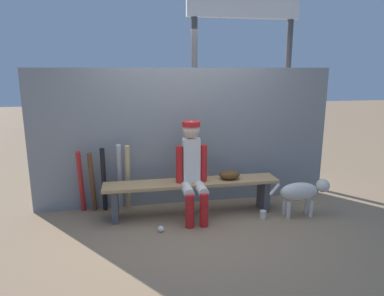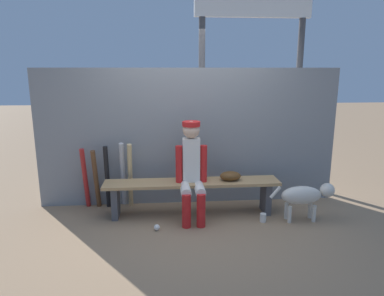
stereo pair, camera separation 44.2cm
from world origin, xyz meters
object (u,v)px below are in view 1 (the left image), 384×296
at_px(baseball_glove, 229,175).
at_px(dog, 303,191).
at_px(bat_aluminum_red, 81,182).
at_px(cup_on_ground, 263,215).
at_px(cup_on_bench, 201,176).
at_px(bat_aluminum_silver, 120,177).
at_px(scoreboard, 247,15).
at_px(dugout_bench, 192,189).
at_px(baseball, 161,229).
at_px(bat_wood_natural, 128,178).
at_px(bat_aluminum_black, 104,180).
at_px(player_seated, 193,168).
at_px(bat_wood_dark, 92,182).

distance_m(baseball_glove, dog, 0.98).
relative_size(bat_aluminum_red, cup_on_ground, 8.06).
height_order(baseball_glove, cup_on_ground, baseball_glove).
height_order(bat_aluminum_red, cup_on_bench, bat_aluminum_red).
bearing_deg(baseball_glove, cup_on_ground, -39.40).
relative_size(baseball_glove, bat_aluminum_red, 0.32).
xyz_separation_m(baseball_glove, bat_aluminum_silver, (-1.45, 0.36, -0.06)).
bearing_deg(bat_aluminum_red, scoreboard, 17.89).
xyz_separation_m(dugout_bench, baseball, (-0.46, -0.44, -0.32)).
distance_m(bat_wood_natural, cup_on_ground, 1.87).
bearing_deg(bat_aluminum_black, bat_aluminum_red, -179.47).
bearing_deg(dog, bat_wood_natural, 165.05).
height_order(player_seated, cup_on_ground, player_seated).
bearing_deg(bat_wood_dark, player_seated, -17.66).
bearing_deg(baseball, dugout_bench, 43.56).
bearing_deg(scoreboard, baseball_glove, -116.59).
xyz_separation_m(bat_aluminum_red, cup_on_bench, (1.58, -0.30, 0.08)).
xyz_separation_m(bat_aluminum_black, dog, (2.58, -0.62, -0.11)).
xyz_separation_m(player_seated, bat_aluminum_black, (-1.14, 0.43, -0.23)).
height_order(cup_on_ground, dog, dog).
distance_m(bat_wood_dark, bat_aluminum_red, 0.15).
bearing_deg(baseball, bat_aluminum_silver, 120.84).
relative_size(baseball_glove, bat_wood_dark, 0.33).
bearing_deg(bat_aluminum_red, dugout_bench, -12.32).
distance_m(baseball_glove, bat_aluminum_black, 1.70).
height_order(player_seated, baseball_glove, player_seated).
xyz_separation_m(dugout_bench, bat_wood_dark, (-1.30, 0.31, 0.07)).
distance_m(baseball_glove, cup_on_bench, 0.38).
relative_size(bat_aluminum_black, baseball, 12.15).
xyz_separation_m(player_seated, cup_on_bench, (0.14, 0.12, -0.16)).
height_order(dugout_bench, bat_aluminum_silver, bat_aluminum_silver).
bearing_deg(bat_aluminum_silver, cup_on_bench, -17.57).
height_order(player_seated, bat_wood_natural, player_seated).
distance_m(bat_wood_natural, bat_aluminum_silver, 0.12).
bearing_deg(bat_aluminum_black, baseball, -47.84).
bearing_deg(cup_on_ground, bat_aluminum_silver, 159.99).
bearing_deg(dog, baseball, -175.81).
relative_size(bat_aluminum_black, scoreboard, 0.23).
distance_m(baseball_glove, baseball, 1.18).
height_order(bat_aluminum_black, baseball, bat_aluminum_black).
xyz_separation_m(bat_aluminum_black, scoreboard, (2.23, 0.81, 2.27)).
relative_size(bat_wood_dark, cup_on_ground, 7.82).
height_order(player_seated, bat_aluminum_red, player_seated).
distance_m(bat_aluminum_black, baseball, 1.11).
height_order(dugout_bench, bat_wood_dark, bat_wood_dark).
relative_size(dugout_bench, cup_on_ground, 21.02).
relative_size(player_seated, baseball, 17.09).
bearing_deg(bat_wood_natural, scoreboard, 23.47).
bearing_deg(bat_wood_dark, bat_wood_natural, -0.41).
xyz_separation_m(bat_aluminum_red, cup_on_ground, (2.34, -0.62, -0.39)).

